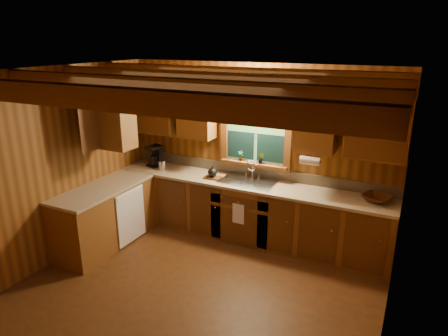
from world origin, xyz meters
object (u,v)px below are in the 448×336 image
at_px(cutting_board, 212,178).
at_px(wicker_basket, 377,198).
at_px(sink, 248,185).
at_px(coffee_maker, 156,156).

bearing_deg(cutting_board, wicker_basket, -0.23).
distance_m(sink, cutting_board, 0.56).
xyz_separation_m(sink, coffee_maker, (-1.69, 0.07, 0.22)).
height_order(sink, cutting_board, sink).
xyz_separation_m(coffee_maker, cutting_board, (1.14, -0.16, -0.16)).
xyz_separation_m(cutting_board, wicker_basket, (2.35, 0.14, 0.03)).
bearing_deg(wicker_basket, coffee_maker, 179.77).
bearing_deg(sink, cutting_board, -170.80).
xyz_separation_m(coffee_maker, wicker_basket, (3.49, -0.01, -0.13)).
distance_m(sink, coffee_maker, 1.70).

